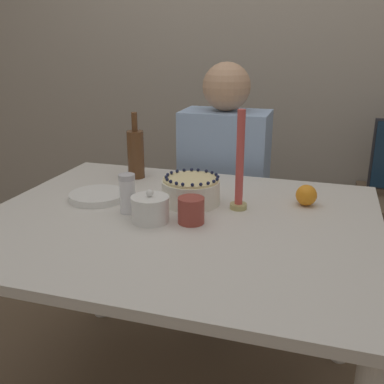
{
  "coord_description": "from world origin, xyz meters",
  "views": [
    {
      "loc": [
        0.44,
        -1.28,
        1.33
      ],
      "look_at": [
        0.0,
        0.14,
        0.82
      ],
      "focal_mm": 42.0,
      "sensor_mm": 36.0,
      "label": 1
    }
  ],
  "objects_px": {
    "bottle": "(136,153)",
    "candle": "(240,169)",
    "cake": "(192,191)",
    "sugar_bowl": "(150,209)",
    "person_man_blue_shirt": "(224,209)",
    "sugar_shaker": "(127,193)"
  },
  "relations": [
    {
      "from": "bottle",
      "to": "candle",
      "type": "bearing_deg",
      "value": -25.95
    },
    {
      "from": "cake",
      "to": "sugar_bowl",
      "type": "xyz_separation_m",
      "value": [
        -0.08,
        -0.2,
        -0.0
      ]
    },
    {
      "from": "person_man_blue_shirt",
      "to": "sugar_bowl",
      "type": "bearing_deg",
      "value": 85.61
    },
    {
      "from": "cake",
      "to": "sugar_shaker",
      "type": "bearing_deg",
      "value": -140.1
    },
    {
      "from": "sugar_bowl",
      "to": "person_man_blue_shirt",
      "type": "relative_size",
      "value": 0.1
    },
    {
      "from": "cake",
      "to": "person_man_blue_shirt",
      "type": "xyz_separation_m",
      "value": [
        -0.02,
        0.58,
        -0.28
      ]
    },
    {
      "from": "bottle",
      "to": "cake",
      "type": "bearing_deg",
      "value": -36.26
    },
    {
      "from": "bottle",
      "to": "person_man_blue_shirt",
      "type": "height_order",
      "value": "person_man_blue_shirt"
    },
    {
      "from": "sugar_bowl",
      "to": "bottle",
      "type": "xyz_separation_m",
      "value": [
        -0.24,
        0.43,
        0.06
      ]
    },
    {
      "from": "sugar_shaker",
      "to": "person_man_blue_shirt",
      "type": "bearing_deg",
      "value": 77.67
    },
    {
      "from": "sugar_shaker",
      "to": "candle",
      "type": "xyz_separation_m",
      "value": [
        0.34,
        0.14,
        0.07
      ]
    },
    {
      "from": "candle",
      "to": "sugar_shaker",
      "type": "bearing_deg",
      "value": -157.24
    },
    {
      "from": "sugar_shaker",
      "to": "person_man_blue_shirt",
      "type": "distance_m",
      "value": 0.81
    },
    {
      "from": "sugar_bowl",
      "to": "sugar_shaker",
      "type": "bearing_deg",
      "value": 154.4
    },
    {
      "from": "sugar_bowl",
      "to": "candle",
      "type": "relative_size",
      "value": 0.36
    },
    {
      "from": "sugar_shaker",
      "to": "bottle",
      "type": "bearing_deg",
      "value": 109.82
    },
    {
      "from": "sugar_bowl",
      "to": "bottle",
      "type": "bearing_deg",
      "value": 119.01
    },
    {
      "from": "cake",
      "to": "candle",
      "type": "distance_m",
      "value": 0.19
    },
    {
      "from": "sugar_bowl",
      "to": "cake",
      "type": "bearing_deg",
      "value": 68.47
    },
    {
      "from": "sugar_bowl",
      "to": "sugar_shaker",
      "type": "height_order",
      "value": "sugar_shaker"
    },
    {
      "from": "sugar_shaker",
      "to": "person_man_blue_shirt",
      "type": "relative_size",
      "value": 0.11
    },
    {
      "from": "bottle",
      "to": "sugar_shaker",
      "type": "bearing_deg",
      "value": -70.18
    }
  ]
}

